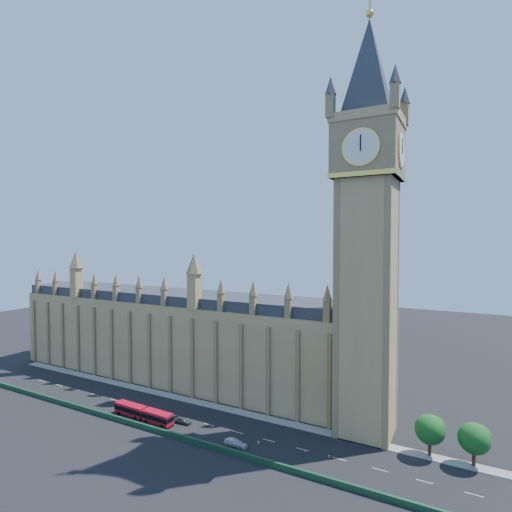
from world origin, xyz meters
The scene contains 15 objects.
ground centered at (0.00, 0.00, 0.00)m, with size 400.00×400.00×0.00m, color black.
palace_westminster centered at (-25.00, 22.00, 13.86)m, with size 120.00×20.00×28.00m.
elizabeth_tower centered at (38.00, 13.99, 54.56)m, with size 20.59×20.59×105.00m.
bridge_parapet centered at (0.00, -9.00, 0.60)m, with size 160.00×0.60×1.20m, color #1E4C2D.
kerb_north centered at (0.00, 9.50, 0.08)m, with size 160.00×3.00×0.16m, color gray.
tree_east_near centered at (52.22, 10.08, 5.64)m, with size 6.00×6.00×8.50m.
tree_east_far centered at (60.22, 10.08, 5.64)m, with size 6.00×6.00×8.50m.
red_bus centered at (-12.03, -5.48, 1.59)m, with size 17.85×3.36×3.02m.
car_grey centered at (-2.00, -2.37, 0.71)m, with size 1.68×4.18×1.43m, color #42444A.
car_silver centered at (14.06, -5.36, 0.65)m, with size 1.38×3.95×1.30m, color #A9ADB1.
car_white centered at (15.41, -5.53, 0.61)m, with size 1.70×4.18×1.21m, color silver.
cone_a centered at (28.96, -0.84, 0.33)m, with size 0.45×0.45×0.66m.
cone_b centered at (18.72, -2.43, 0.37)m, with size 0.53×0.53×0.75m.
cone_c centered at (14.00, -3.60, 0.31)m, with size 0.49×0.49×0.62m.
cone_d centered at (34.00, -0.44, 0.31)m, with size 0.51×0.51×0.63m.
Camera 1 is at (58.50, -77.86, 44.23)m, focal length 28.00 mm.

